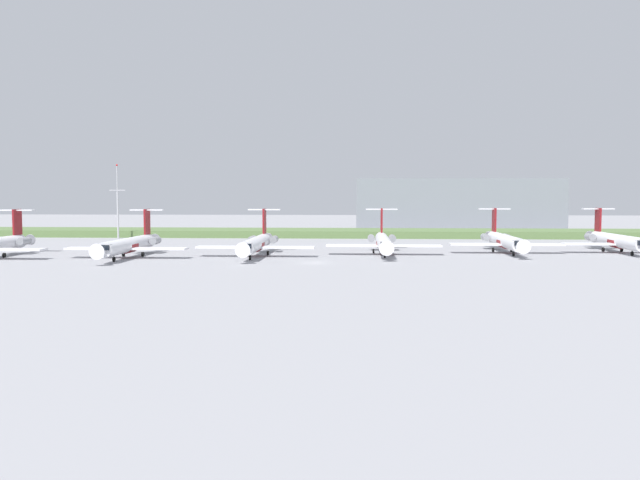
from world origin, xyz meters
TOP-DOWN VIEW (x-y plane):
  - ground_plane at (0.00, 30.00)m, footprint 500.00×500.00m
  - grass_berm at (0.00, 73.91)m, footprint 320.00×20.00m
  - regional_jet_second at (-35.83, 7.78)m, footprint 22.81×31.00m
  - regional_jet_third at (-12.17, 12.22)m, footprint 22.81×31.00m
  - regional_jet_fourth at (12.56, 17.64)m, footprint 22.81×31.00m
  - regional_jet_fifth at (37.59, 22.47)m, footprint 22.81×31.00m
  - regional_jet_sixth at (60.86, 24.61)m, footprint 22.81×31.00m
  - antenna_mast at (-57.41, 59.17)m, footprint 4.40×0.50m
  - distant_hangar at (40.40, 111.04)m, footprint 66.94×29.56m

SIDE VIEW (x-z plane):
  - ground_plane at x=0.00m, z-range 0.00..0.00m
  - grass_berm at x=0.00m, z-range 0.00..1.96m
  - regional_jet_second at x=-35.83m, z-range -1.96..7.04m
  - regional_jet_third at x=-12.17m, z-range -1.96..7.04m
  - regional_jet_fourth at x=12.56m, z-range -1.96..7.04m
  - regional_jet_fifth at x=37.59m, z-range -1.96..7.04m
  - regional_jet_sixth at x=60.86m, z-range -1.96..7.04m
  - antenna_mast at x=-57.41m, z-range -1.66..18.53m
  - distant_hangar at x=40.40m, z-range 0.00..17.33m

